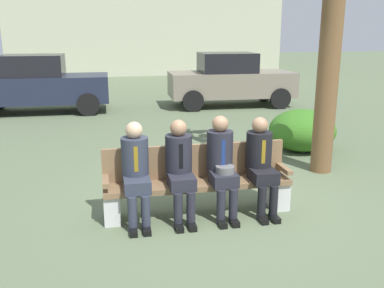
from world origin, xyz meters
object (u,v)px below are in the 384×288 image
at_px(parked_car_far, 230,80).
at_px(parked_car_near, 39,84).
at_px(park_bench, 197,181).
at_px(seated_man_centerleft, 180,165).
at_px(seated_man_rightmost, 261,160).
at_px(seated_man_leftmost, 136,168).
at_px(seated_man_centerright, 222,162).
at_px(shrub_near_bench, 302,130).

bearing_deg(parked_car_far, parked_car_near, 179.45).
height_order(park_bench, parked_car_near, parked_car_near).
relative_size(seated_man_centerleft, parked_car_far, 0.32).
bearing_deg(seated_man_rightmost, park_bench, 170.75).
bearing_deg(seated_man_leftmost, seated_man_centerleft, 0.02).
height_order(seated_man_leftmost, parked_car_near, parked_car_near).
height_order(seated_man_rightmost, parked_car_far, parked_car_far).
height_order(seated_man_centerleft, seated_man_rightmost, seated_man_centerleft).
distance_m(park_bench, seated_man_rightmost, 0.88).
height_order(seated_man_leftmost, seated_man_centerleft, seated_man_centerleft).
distance_m(park_bench, seated_man_leftmost, 0.86).
xyz_separation_m(seated_man_centerleft, parked_car_near, (-2.71, 8.06, 0.12)).
height_order(seated_man_rightmost, parked_car_near, parked_car_near).
height_order(seated_man_centerright, seated_man_rightmost, seated_man_centerright).
bearing_deg(seated_man_centerleft, parked_car_far, 68.97).
bearing_deg(seated_man_centerleft, park_bench, 27.67).
xyz_separation_m(seated_man_leftmost, seated_man_rightmost, (1.63, -0.00, -0.00)).
height_order(seated_man_centerright, parked_car_near, parked_car_near).
bearing_deg(park_bench, seated_man_centerright, -25.23).
bearing_deg(seated_man_centerright, park_bench, 154.77).
distance_m(seated_man_leftmost, shrub_near_bench, 4.41).
distance_m(park_bench, parked_car_far, 8.37).
bearing_deg(seated_man_rightmost, seated_man_centerright, -179.82).
xyz_separation_m(seated_man_centerleft, seated_man_rightmost, (1.08, -0.00, -0.01)).
bearing_deg(seated_man_rightmost, seated_man_leftmost, 179.96).
distance_m(park_bench, parked_car_near, 8.47).
distance_m(seated_man_centerright, seated_man_rightmost, 0.54).
xyz_separation_m(seated_man_leftmost, seated_man_centerleft, (0.55, 0.00, 0.00)).
relative_size(park_bench, shrub_near_bench, 1.82).
bearing_deg(seated_man_centerleft, parked_car_near, 108.60).
xyz_separation_m(seated_man_centerright, parked_car_far, (2.54, 8.01, 0.11)).
relative_size(park_bench, seated_man_centerright, 1.87).
bearing_deg(parked_car_near, seated_man_centerright, -68.02).
bearing_deg(seated_man_leftmost, seated_man_centerright, -0.14).
bearing_deg(park_bench, seated_man_leftmost, -170.63).
height_order(seated_man_leftmost, shrub_near_bench, seated_man_leftmost).
xyz_separation_m(seated_man_centerright, seated_man_rightmost, (0.54, 0.00, -0.02)).
height_order(park_bench, seated_man_centerright, seated_man_centerright).
height_order(park_bench, parked_car_far, parked_car_far).
bearing_deg(seated_man_rightmost, parked_car_near, 115.18).
bearing_deg(seated_man_centerleft, seated_man_centerright, -0.31).
relative_size(shrub_near_bench, parked_car_near, 0.34).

